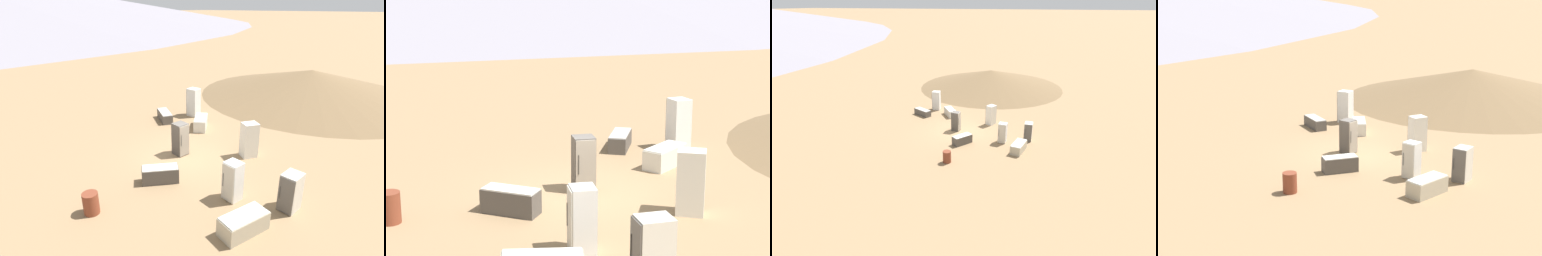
# 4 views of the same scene
# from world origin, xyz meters

# --- Properties ---
(ground_plane) EXTENTS (1000.00, 1000.00, 0.00)m
(ground_plane) POSITION_xyz_m (0.00, 0.00, 0.00)
(ground_plane) COLOR #937551
(dirt_mound) EXTENTS (17.93, 17.93, 2.15)m
(dirt_mound) POSITION_xyz_m (14.92, 1.02, 1.07)
(dirt_mound) COLOR brown
(dirt_mound) RESTS_ON ground_plane
(discarded_fridge_0) EXTENTS (1.78, 1.01, 0.69)m
(discarded_fridge_0) POSITION_xyz_m (-2.13, -5.50, 0.35)
(discarded_fridge_0) COLOR #B2A88E
(discarded_fridge_0) RESTS_ON ground_plane
(discarded_fridge_1) EXTENTS (0.62, 0.63, 1.58)m
(discarded_fridge_1) POSITION_xyz_m (-0.97, -4.03, 0.79)
(discarded_fridge_1) COLOR white
(discarded_fridge_1) RESTS_ON ground_plane
(discarded_fridge_2) EXTENTS (0.92, 0.89, 1.75)m
(discarded_fridge_2) POSITION_xyz_m (2.39, -2.24, 0.87)
(discarded_fridge_2) COLOR silver
(discarded_fridge_2) RESTS_ON ground_plane
(discarded_fridge_3) EXTENTS (0.63, 0.68, 1.64)m
(discarded_fridge_3) POSITION_xyz_m (0.07, 0.21, 0.82)
(discarded_fridge_3) COLOR #4C4742
(discarded_fridge_3) RESTS_ON ground_plane
(discarded_fridge_4) EXTENTS (1.77, 1.65, 0.70)m
(discarded_fridge_4) POSITION_xyz_m (3.26, 2.03, 0.35)
(discarded_fridge_4) COLOR beige
(discarded_fridge_4) RESTS_ON ground_plane
(discarded_fridge_5) EXTENTS (1.32, 1.89, 0.60)m
(discarded_fridge_5) POSITION_xyz_m (2.46, 4.57, 0.30)
(discarded_fridge_5) COLOR #4C4742
(discarded_fridge_5) RESTS_ON ground_plane
(discarded_fridge_6) EXTENTS (0.81, 0.64, 1.45)m
(discarded_fridge_6) POSITION_xyz_m (0.08, -5.85, 0.73)
(discarded_fridge_6) COLOR beige
(discarded_fridge_6) RESTS_ON ground_plane
(discarded_fridge_7) EXTENTS (1.62, 1.37, 0.69)m
(discarded_fridge_7) POSITION_xyz_m (-2.25, -1.17, 0.34)
(discarded_fridge_7) COLOR #4C4742
(discarded_fridge_7) RESTS_ON ground_plane
(discarded_fridge_8) EXTENTS (0.76, 0.86, 1.88)m
(discarded_fridge_8) POSITION_xyz_m (4.49, 4.00, 0.94)
(discarded_fridge_8) COLOR white
(discarded_fridge_8) RESTS_ON ground_plane
(rusty_barrel) EXTENTS (0.56, 0.56, 0.82)m
(rusty_barrel) POSITION_xyz_m (-5.34, -1.17, 0.41)
(rusty_barrel) COLOR brown
(rusty_barrel) RESTS_ON ground_plane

